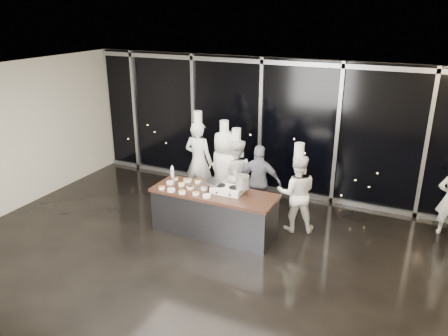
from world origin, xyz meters
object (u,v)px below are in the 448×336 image
at_px(stock_pot, 243,182).
at_px(chef_left, 224,170).
at_px(demo_counter, 214,213).
at_px(stove, 227,190).
at_px(guest, 259,182).
at_px(frying_pan, 213,182).
at_px(chef_right, 297,193).
at_px(chef_far_left, 199,161).
at_px(chef_center, 236,174).

relative_size(stock_pot, chef_left, 0.13).
relative_size(demo_counter, stock_pot, 9.71).
bearing_deg(stove, chef_left, 116.08).
height_order(stove, guest, guest).
bearing_deg(frying_pan, chef_left, 102.56).
relative_size(stove, chef_left, 0.30).
bearing_deg(chef_right, demo_counter, 10.55).
xyz_separation_m(stock_pot, chef_left, (-0.89, 1.09, -0.27)).
xyz_separation_m(stove, chef_far_left, (-1.30, 1.27, -0.01)).
xyz_separation_m(stove, stock_pot, (0.31, 0.03, 0.20)).
height_order(frying_pan, chef_center, chef_center).
xyz_separation_m(stove, chef_right, (1.16, 0.77, -0.15)).
xyz_separation_m(stove, chef_left, (-0.58, 1.12, -0.07)).
bearing_deg(stock_pot, frying_pan, -177.88).
relative_size(demo_counter, chef_left, 1.23).
bearing_deg(chef_right, chef_center, -36.02).
bearing_deg(stove, frying_pan, 177.83).
bearing_deg(chef_right, stove, 13.38).
distance_m(frying_pan, guest, 1.19).
height_order(stock_pot, chef_far_left, chef_far_left).
xyz_separation_m(stock_pot, chef_center, (-0.64, 1.17, -0.35)).
bearing_deg(demo_counter, chef_right, 30.68).
height_order(demo_counter, frying_pan, frying_pan).
relative_size(chef_far_left, guest, 1.32).
bearing_deg(chef_far_left, stove, 138.67).
relative_size(stock_pot, chef_right, 0.14).
distance_m(chef_left, guest, 0.87).
bearing_deg(frying_pan, chef_far_left, 126.73).
xyz_separation_m(chef_far_left, chef_left, (0.72, -0.16, -0.06)).
distance_m(chef_far_left, guest, 1.61).
bearing_deg(chef_left, stock_pot, 152.62).
distance_m(stove, guest, 1.06).
distance_m(demo_counter, frying_pan, 0.62).
xyz_separation_m(stove, guest, (0.28, 1.01, -0.17)).
distance_m(frying_pan, chef_center, 1.21).
relative_size(frying_pan, chef_left, 0.29).
bearing_deg(demo_counter, chef_center, 93.78).
relative_size(chef_center, chef_right, 1.01).
relative_size(demo_counter, chef_right, 1.35).
bearing_deg(chef_far_left, guest, 173.62).
xyz_separation_m(stock_pot, guest, (-0.03, 0.98, -0.37)).
height_order(stove, chef_left, chef_left).
relative_size(stove, chef_center, 0.32).
distance_m(stove, chef_center, 1.25).
distance_m(stock_pot, chef_right, 1.18).
bearing_deg(demo_counter, guest, 63.76).
height_order(demo_counter, chef_right, chef_right).
height_order(stove, stock_pot, stock_pot).
bearing_deg(demo_counter, stove, 15.31).
bearing_deg(chef_far_left, frying_pan, 131.19).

